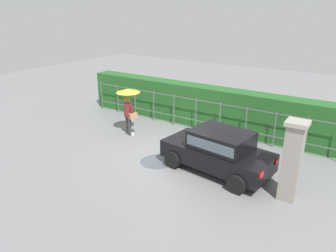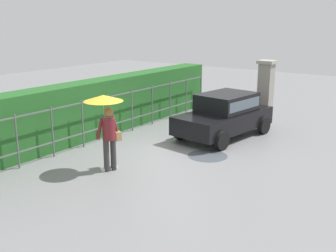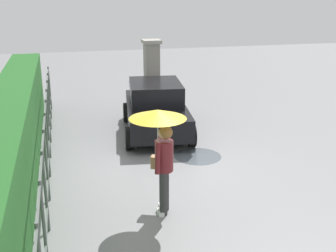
# 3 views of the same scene
# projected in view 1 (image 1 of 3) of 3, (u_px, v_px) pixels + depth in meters

# --- Properties ---
(ground_plane) EXTENTS (40.00, 40.00, 0.00)m
(ground_plane) POSITION_uv_depth(u_px,v_px,m) (167.00, 152.00, 12.26)
(ground_plane) COLOR slate
(car) EXTENTS (3.90, 2.24, 1.48)m
(car) POSITION_uv_depth(u_px,v_px,m) (218.00, 149.00, 10.61)
(car) COLOR black
(car) RESTS_ON ground
(pedestrian) EXTENTS (1.02, 1.02, 2.04)m
(pedestrian) POSITION_uv_depth(u_px,v_px,m) (128.00, 101.00, 13.53)
(pedestrian) COLOR #333333
(pedestrian) RESTS_ON ground
(gate_pillar) EXTENTS (0.60, 0.60, 2.42)m
(gate_pillar) POSITION_uv_depth(u_px,v_px,m) (292.00, 160.00, 8.89)
(gate_pillar) COLOR gray
(gate_pillar) RESTS_ON ground
(fence_section) EXTENTS (11.80, 0.05, 1.50)m
(fence_section) POSITION_uv_depth(u_px,v_px,m) (196.00, 113.00, 14.24)
(fence_section) COLOR #59605B
(fence_section) RESTS_ON ground
(hedge_row) EXTENTS (12.75, 0.90, 1.90)m
(hedge_row) POSITION_uv_depth(u_px,v_px,m) (203.00, 106.00, 14.74)
(hedge_row) COLOR #235B23
(hedge_row) RESTS_ON ground
(puddle_near) EXTENTS (1.18, 1.18, 0.00)m
(puddle_near) POSITION_uv_depth(u_px,v_px,m) (156.00, 162.00, 11.52)
(puddle_near) COLOR #4C545B
(puddle_near) RESTS_ON ground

